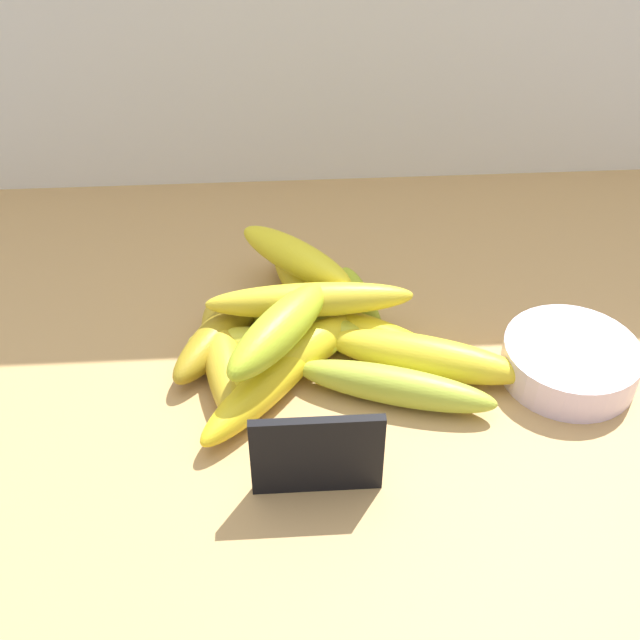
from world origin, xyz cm
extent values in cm
cube|color=tan|center=(0.00, 0.00, 1.50)|extent=(110.00, 76.00, 3.00)
cube|color=black|center=(-4.76, -14.63, 7.20)|extent=(11.00, 0.80, 8.40)
cube|color=olive|center=(-4.76, -13.83, 3.30)|extent=(9.90, 1.20, 0.60)
cylinder|color=silver|center=(20.67, -2.30, 4.90)|extent=(13.13, 13.13, 3.80)
ellipsoid|color=#A8BA37|center=(3.19, -4.59, 4.85)|extent=(19.39, 9.71, 3.69)
ellipsoid|color=olive|center=(-13.56, 3.78, 4.98)|extent=(11.27, 15.47, 3.97)
ellipsoid|color=yellow|center=(-8.31, -3.01, 4.95)|extent=(15.67, 18.31, 3.89)
ellipsoid|color=yellow|center=(-6.14, 0.41, 5.09)|extent=(17.33, 15.14, 4.17)
ellipsoid|color=gold|center=(-9.20, 2.14, 4.80)|extent=(15.48, 5.47, 3.59)
ellipsoid|color=yellow|center=(6.55, -0.92, 5.08)|extent=(20.25, 10.66, 4.17)
ellipsoid|color=gold|center=(-4.57, 4.84, 4.89)|extent=(16.64, 11.03, 3.78)
ellipsoid|color=yellow|center=(-4.56, 11.09, 4.95)|extent=(9.17, 16.50, 3.90)
ellipsoid|color=yellow|center=(1.96, 2.73, 4.85)|extent=(16.27, 12.37, 3.70)
ellipsoid|color=gold|center=(-13.09, -0.20, 4.88)|extent=(6.72, 18.37, 3.75)
ellipsoid|color=#A8BF25|center=(1.19, 7.26, 4.66)|extent=(5.60, 15.40, 3.31)
ellipsoid|color=yellow|center=(-5.51, 11.53, 8.78)|extent=(13.43, 13.66, 3.75)
ellipsoid|color=gold|center=(-4.33, 4.36, 8.51)|extent=(20.89, 3.72, 3.48)
ellipsoid|color=#AFC528|center=(-7.50, -0.93, 9.29)|extent=(12.34, 15.11, 4.24)
camera|label=1|loc=(-7.19, -57.25, 56.97)|focal=44.23mm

